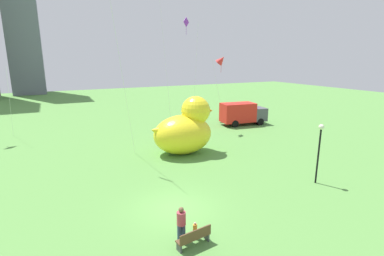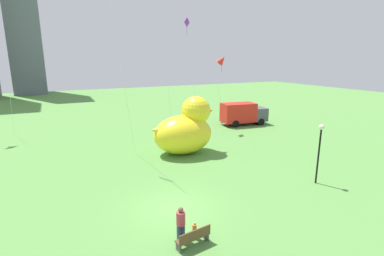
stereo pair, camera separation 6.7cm
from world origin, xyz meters
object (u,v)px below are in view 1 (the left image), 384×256
at_px(park_bench, 194,237).
at_px(kite_red, 221,60).
at_px(kite_purple, 187,27).
at_px(person_child, 195,229).
at_px(lamppost, 320,143).
at_px(giant_inflatable_duck, 185,129).
at_px(box_truck, 242,114).
at_px(person_adult, 181,222).

relative_size(park_bench, kite_red, 0.19).
xyz_separation_m(kite_purple, kite_red, (3.88, -2.80, -4.38)).
relative_size(person_child, kite_red, 0.09).
bearing_deg(kite_purple, lamppost, -94.47).
bearing_deg(giant_inflatable_duck, person_child, -112.81).
bearing_deg(lamppost, kite_purple, 85.53).
bearing_deg(kite_red, box_truck, -86.58).
bearing_deg(lamppost, kite_red, 75.19).
xyz_separation_m(person_adult, kite_red, (16.84, 23.85, 7.23)).
distance_m(person_child, kite_purple, 31.84).
xyz_separation_m(giant_inflatable_duck, box_truck, (11.48, 7.12, -0.74)).
height_order(giant_inflatable_duck, box_truck, giant_inflatable_duck).
bearing_deg(kite_purple, person_adult, -115.93).
relative_size(giant_inflatable_duck, kite_red, 0.69).
bearing_deg(park_bench, person_adult, 118.57).
xyz_separation_m(giant_inflatable_duck, lamppost, (5.36, -9.95, 0.68)).
bearing_deg(person_adult, lamppost, 9.40).
bearing_deg(lamppost, person_child, -169.42).
bearing_deg(lamppost, park_bench, -166.95).
relative_size(park_bench, box_truck, 0.28).
xyz_separation_m(person_child, giant_inflatable_duck, (5.00, 11.88, 1.72)).
relative_size(giant_inflatable_duck, kite_purple, 0.45).
relative_size(person_adult, person_child, 2.05).
xyz_separation_m(lamppost, kite_red, (5.83, 22.03, 5.32)).
distance_m(person_child, kite_red, 29.93).
bearing_deg(person_adult, park_bench, -61.43).
distance_m(park_bench, kite_purple, 32.41).
relative_size(person_adult, kite_purple, 0.13).
bearing_deg(giant_inflatable_duck, lamppost, -61.69).
relative_size(person_adult, box_truck, 0.28).
relative_size(person_child, lamppost, 0.20).
xyz_separation_m(park_bench, kite_red, (16.49, 24.50, 7.71)).
bearing_deg(box_truck, giant_inflatable_duck, -148.21).
bearing_deg(person_adult, box_truck, 47.78).
bearing_deg(person_adult, kite_purple, 64.07).
bearing_deg(park_bench, lamppost, 13.05).
relative_size(lamppost, box_truck, 0.68).
xyz_separation_m(box_truck, kite_red, (-0.30, 4.97, 6.75)).
relative_size(person_adult, giant_inflatable_duck, 0.28).
relative_size(park_bench, person_child, 2.04).
distance_m(park_bench, lamppost, 11.20).
distance_m(park_bench, kite_red, 30.52).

